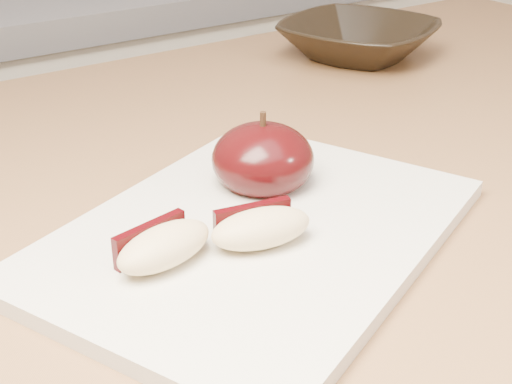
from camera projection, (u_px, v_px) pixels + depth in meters
cutting_board at (256, 233)px, 0.47m from camera, size 0.35×0.31×0.01m
apple_half at (263, 159)px, 0.52m from camera, size 0.10×0.10×0.06m
apple_wedge_a at (163, 246)px, 0.43m from camera, size 0.07×0.04×0.02m
apple_wedge_b at (260, 227)px, 0.45m from camera, size 0.07×0.04×0.02m
bowl at (358, 40)px, 0.85m from camera, size 0.23×0.23×0.04m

